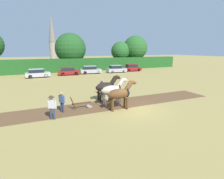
{
  "coord_description": "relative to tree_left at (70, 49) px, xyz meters",
  "views": [
    {
      "loc": [
        -7.26,
        -11.5,
        4.73
      ],
      "look_at": [
        -0.63,
        2.97,
        1.1
      ],
      "focal_mm": 28.0,
      "sensor_mm": 36.0,
      "label": 1
    }
  ],
  "objects": [
    {
      "name": "farmer_beside_team",
      "position": [
        -1.84,
        -24.31,
        -4.02
      ],
      "size": [
        0.42,
        0.63,
        1.66
      ],
      "rotation": [
        0.0,
        0.0,
        0.29
      ],
      "color": "#28334C",
      "rests_on": "ground"
    },
    {
      "name": "parked_car_center_left",
      "position": [
        2.31,
        -7.29,
        -4.24
      ],
      "size": [
        4.4,
        2.37,
        1.56
      ],
      "rotation": [
        0.0,
        0.0,
        -0.14
      ],
      "color": "#9E9EA8",
      "rests_on": "ground"
    },
    {
      "name": "draft_horse_lead_left",
      "position": [
        -2.2,
        -29.23,
        -3.67
      ],
      "size": [
        2.73,
        0.87,
        2.43
      ],
      "rotation": [
        0.0,
        0.0,
        -0.02
      ],
      "color": "#513319",
      "rests_on": "ground"
    },
    {
      "name": "farmer_onlooker_left",
      "position": [
        -7.44,
        -29.17,
        -4.0
      ],
      "size": [
        0.57,
        0.42,
        1.69
      ],
      "rotation": [
        0.0,
        0.0,
        1.01
      ],
      "color": "#28334C",
      "rests_on": "ground"
    },
    {
      "name": "parked_car_left",
      "position": [
        -2.12,
        -7.5,
        -4.27
      ],
      "size": [
        4.09,
        2.1,
        1.49
      ],
      "rotation": [
        0.0,
        0.0,
        -0.08
      ],
      "color": "maroon",
      "rests_on": "ground"
    },
    {
      "name": "hedgerow",
      "position": [
        -1.18,
        -2.37,
        -3.56
      ],
      "size": [
        58.14,
        1.62,
        2.86
      ],
      "primitive_type": "cube",
      "color": "#1E511E",
      "rests_on": "ground"
    },
    {
      "name": "draft_horse_lead_right",
      "position": [
        -2.18,
        -27.76,
        -3.67
      ],
      "size": [
        2.67,
        0.87,
        2.4
      ],
      "rotation": [
        0.0,
        0.0,
        -0.02
      ],
      "color": "#B2A38E",
      "rests_on": "ground"
    },
    {
      "name": "draft_horse_trail_left",
      "position": [
        -2.16,
        -26.3,
        -3.68
      ],
      "size": [
        2.69,
        0.98,
        2.42
      ],
      "rotation": [
        0.0,
        0.0,
        -0.02
      ],
      "color": "black",
      "rests_on": "ground"
    },
    {
      "name": "farmer_at_plow",
      "position": [
        -6.59,
        -27.96,
        -4.05
      ],
      "size": [
        0.41,
        0.56,
        1.62
      ],
      "rotation": [
        0.0,
        0.0,
        0.55
      ],
      "color": "#28334C",
      "rests_on": "ground"
    },
    {
      "name": "parked_car_center_right",
      "position": [
        12.17,
        -7.19,
        -4.23
      ],
      "size": [
        4.03,
        2.21,
        1.58
      ],
      "rotation": [
        0.0,
        0.0,
        -0.11
      ],
      "color": "maroon",
      "rests_on": "ground"
    },
    {
      "name": "ground_plane",
      "position": [
        -1.18,
        -29.74,
        -4.99
      ],
      "size": [
        240.0,
        240.0,
        0.0
      ],
      "primitive_type": "plane",
      "color": "#998447"
    },
    {
      "name": "plow",
      "position": [
        -4.85,
        -27.72,
        -4.66
      ],
      "size": [
        1.79,
        0.47,
        1.13
      ],
      "rotation": [
        0.0,
        0.0,
        -0.02
      ],
      "color": "#4C331E",
      "rests_on": "ground"
    },
    {
      "name": "tree_center",
      "position": [
        17.25,
        -0.11,
        0.22
      ],
      "size": [
        6.41,
        6.41,
        8.42
      ],
      "color": "#423323",
      "rests_on": "ground"
    },
    {
      "name": "tree_center_left",
      "position": [
        13.12,
        0.44,
        -0.63
      ],
      "size": [
        4.94,
        4.94,
        6.84
      ],
      "color": "brown",
      "rests_on": "ground"
    },
    {
      "name": "parked_car_center",
      "position": [
        7.87,
        -7.87,
        -4.25
      ],
      "size": [
        4.17,
        2.09,
        1.56
      ],
      "rotation": [
        0.0,
        0.0,
        -0.09
      ],
      "color": "#9E9EA8",
      "rests_on": "ground"
    },
    {
      "name": "parked_car_far_left",
      "position": [
        -7.67,
        -8.29,
        -4.27
      ],
      "size": [
        4.09,
        1.92,
        1.5
      ],
      "rotation": [
        0.0,
        0.0,
        0.04
      ],
      "color": "#A8A8B2",
      "rests_on": "ground"
    },
    {
      "name": "church_spire",
      "position": [
        -1.21,
        23.19,
        3.53
      ],
      "size": [
        2.51,
        2.51,
        16.27
      ],
      "color": "gray",
      "rests_on": "ground"
    },
    {
      "name": "tree_left",
      "position": [
        0.0,
        0.0,
        0.0
      ],
      "size": [
        6.98,
        6.98,
        8.48
      ],
      "color": "#4C3823",
      "rests_on": "ground"
    },
    {
      "name": "plowed_furrow_strip",
      "position": [
        -6.64,
        -27.69,
        -4.98
      ],
      "size": [
        28.91,
        3.4,
        0.01
      ],
      "primitive_type": "cube",
      "rotation": [
        0.0,
        0.0,
        -0.02
      ],
      "color": "brown",
      "rests_on": "ground"
    }
  ]
}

